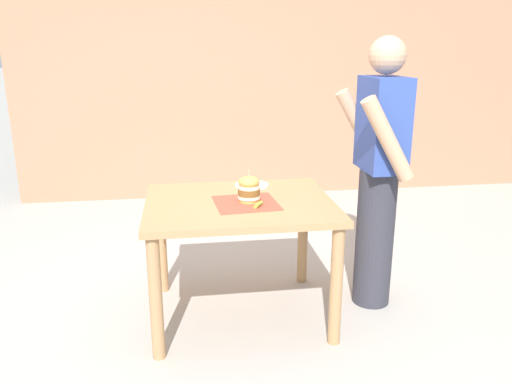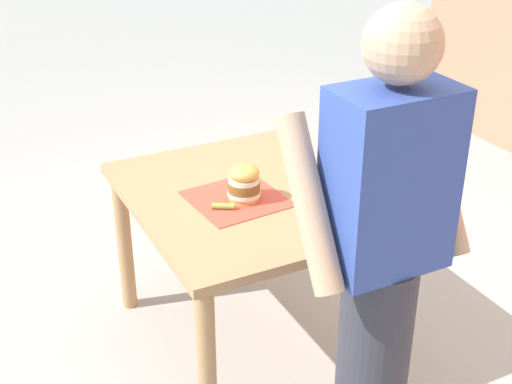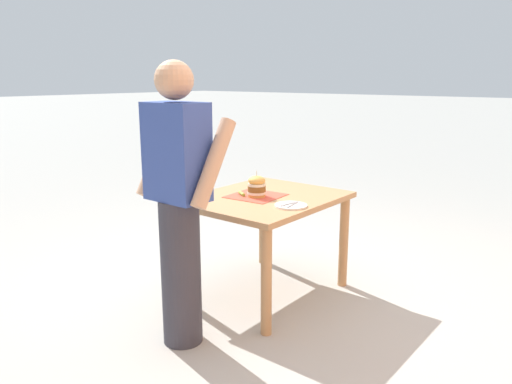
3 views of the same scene
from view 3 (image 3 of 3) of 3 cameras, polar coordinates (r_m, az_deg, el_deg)
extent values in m
plane|color=#ADAAA3|center=(3.87, 0.94, -11.36)|extent=(80.00, 80.00, 0.00)
cube|color=tan|center=(3.63, 0.99, -0.80)|extent=(0.91, 1.10, 0.04)
cylinder|color=tan|center=(3.92, 9.99, -5.63)|extent=(0.07, 0.07, 0.71)
cylinder|color=tan|center=(4.33, 0.81, -3.63)|extent=(0.07, 0.07, 0.71)
cylinder|color=tan|center=(3.15, 1.18, -10.21)|extent=(0.07, 0.07, 0.71)
cylinder|color=tan|center=(3.65, -8.77, -7.04)|extent=(0.07, 0.07, 0.71)
cube|color=#D64C38|center=(3.63, -0.03, -0.43)|extent=(0.38, 0.38, 0.00)
cylinder|color=gold|center=(3.60, 0.08, -0.36)|extent=(0.12, 0.12, 0.02)
cylinder|color=silver|center=(3.59, 0.08, -0.07)|extent=(0.13, 0.13, 0.02)
cylinder|color=brown|center=(3.58, 0.08, 0.39)|extent=(0.13, 0.13, 0.04)
cylinder|color=silver|center=(3.58, 0.08, 0.86)|extent=(0.13, 0.13, 0.02)
ellipsoid|color=gold|center=(3.57, 0.08, 1.32)|extent=(0.12, 0.12, 0.07)
cylinder|color=#D1B77F|center=(3.56, 0.08, 2.00)|extent=(0.00, 0.00, 0.05)
cylinder|color=#8EA83D|center=(3.63, -1.64, -0.19)|extent=(0.09, 0.07, 0.02)
cylinder|color=white|center=(3.35, 4.01, -1.55)|extent=(0.22, 0.22, 0.01)
cylinder|color=silver|center=(3.34, 4.23, -1.42)|extent=(0.04, 0.17, 0.01)
cylinder|color=silver|center=(3.35, 3.80, -1.34)|extent=(0.03, 0.17, 0.01)
cylinder|color=#33333D|center=(3.07, -8.57, -9.06)|extent=(0.24, 0.24, 0.90)
cube|color=#334C9E|center=(2.88, -9.06, 4.54)|extent=(0.36, 0.22, 0.56)
sphere|color=tan|center=(2.85, -9.35, 12.53)|extent=(0.22, 0.22, 0.22)
cylinder|color=tan|center=(2.76, -4.88, 3.26)|extent=(0.09, 0.34, 0.50)
cylinder|color=tan|center=(3.09, -11.09, 4.11)|extent=(0.09, 0.34, 0.50)
camera|label=1|loc=(5.84, -19.81, 12.61)|focal=35.00mm
camera|label=2|loc=(3.35, -45.85, 17.60)|focal=50.00mm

